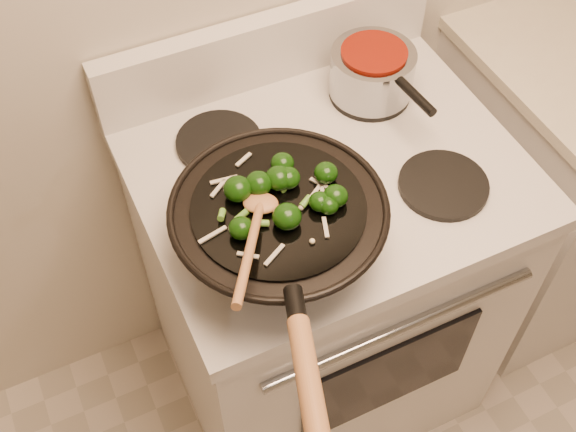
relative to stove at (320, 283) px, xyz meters
name	(u,v)px	position (x,y,z in m)	size (l,w,h in m)	color
stove	(320,283)	(0.00, 0.00, 0.00)	(0.78, 0.67, 1.08)	silver
wok	(279,227)	(-0.18, -0.16, 0.53)	(0.39, 0.63, 0.20)	black
stirfry	(283,192)	(-0.16, -0.14, 0.60)	(0.28, 0.24, 0.04)	black
wooden_spoon	(254,230)	(-0.25, -0.20, 0.61)	(0.18, 0.26, 0.09)	#A76E42
saucepan	(373,71)	(0.18, 0.15, 0.52)	(0.18, 0.29, 0.11)	#919499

